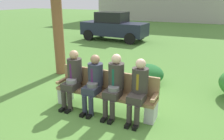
% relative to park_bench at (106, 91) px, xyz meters
% --- Properties ---
extents(ground_plane, '(80.00, 80.00, 0.00)m').
position_rel_park_bench_xyz_m(ground_plane, '(0.07, 0.17, -0.44)').
color(ground_plane, '#528536').
extents(park_bench, '(2.36, 0.44, 0.90)m').
position_rel_park_bench_xyz_m(park_bench, '(0.00, 0.00, 0.00)').
color(park_bench, '#99754C').
rests_on(park_bench, ground).
extents(seated_man_leftmost, '(0.34, 0.72, 1.33)m').
position_rel_park_bench_xyz_m(seated_man_leftmost, '(-0.78, -0.13, 0.30)').
color(seated_man_leftmost, '#38332D').
rests_on(seated_man_leftmost, ground).
extents(seated_man_centerleft, '(0.34, 0.72, 1.28)m').
position_rel_park_bench_xyz_m(seated_man_centerleft, '(-0.23, -0.14, 0.28)').
color(seated_man_centerleft, '#2D3342').
rests_on(seated_man_centerleft, ground).
extents(seated_man_centerright, '(0.34, 0.72, 1.35)m').
position_rel_park_bench_xyz_m(seated_man_centerright, '(0.28, -0.13, 0.31)').
color(seated_man_centerright, '#38332D').
rests_on(seated_man_centerright, ground).
extents(seated_man_rightmost, '(0.34, 0.72, 1.31)m').
position_rel_park_bench_xyz_m(seated_man_rightmost, '(0.81, -0.13, 0.29)').
color(seated_man_rightmost, '#38332D').
rests_on(seated_man_rightmost, ground).
extents(shrub_mid_lawn, '(0.94, 0.87, 0.59)m').
position_rel_park_bench_xyz_m(shrub_mid_lawn, '(0.43, 1.97, -0.14)').
color(shrub_mid_lawn, '#21652B').
rests_on(shrub_mid_lawn, ground).
extents(parked_car_near, '(3.98, 1.87, 1.68)m').
position_rel_park_bench_xyz_m(parked_car_near, '(-3.43, 8.07, 0.40)').
color(parked_car_near, '#1E2338').
rests_on(parked_car_near, ground).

